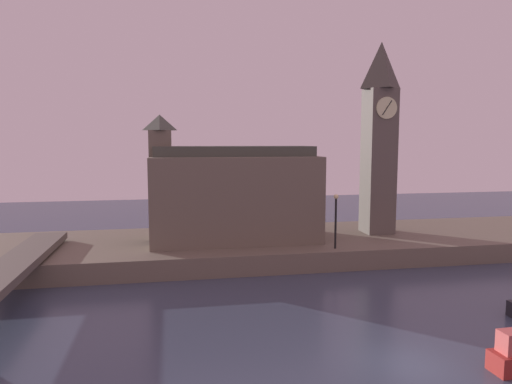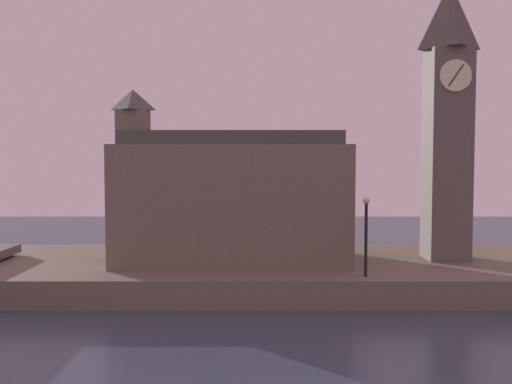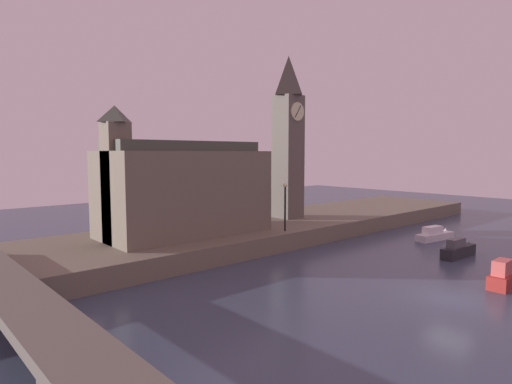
# 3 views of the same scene
# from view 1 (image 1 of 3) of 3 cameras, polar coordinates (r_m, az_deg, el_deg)

# --- Properties ---
(ground_plane) EXTENTS (120.00, 120.00, 0.00)m
(ground_plane) POSITION_cam_1_polar(r_m,az_deg,el_deg) (22.04, 18.23, -19.61)
(ground_plane) COLOR #384256
(far_embankment) EXTENTS (70.00, 12.00, 1.50)m
(far_embankment) POSITION_cam_1_polar(r_m,az_deg,el_deg) (39.54, 4.13, -6.53)
(far_embankment) COLOR #6B6051
(far_embankment) RESTS_ON ground
(clock_tower) EXTENTS (2.63, 2.66, 16.36)m
(clock_tower) POSITION_cam_1_polar(r_m,az_deg,el_deg) (41.65, 14.90, 6.73)
(clock_tower) COLOR #5B544C
(clock_tower) RESTS_ON far_embankment
(parliament_hall) EXTENTS (13.40, 6.58, 10.04)m
(parliament_hall) POSITION_cam_1_polar(r_m,az_deg,el_deg) (37.63, -3.12, -0.29)
(parliament_hall) COLOR #6B6051
(parliament_hall) RESTS_ON far_embankment
(streetlamp) EXTENTS (0.36, 0.36, 4.09)m
(streetlamp) POSITION_cam_1_polar(r_m,az_deg,el_deg) (35.01, 9.77, -2.80)
(streetlamp) COLOR black
(streetlamp) RESTS_ON far_embankment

